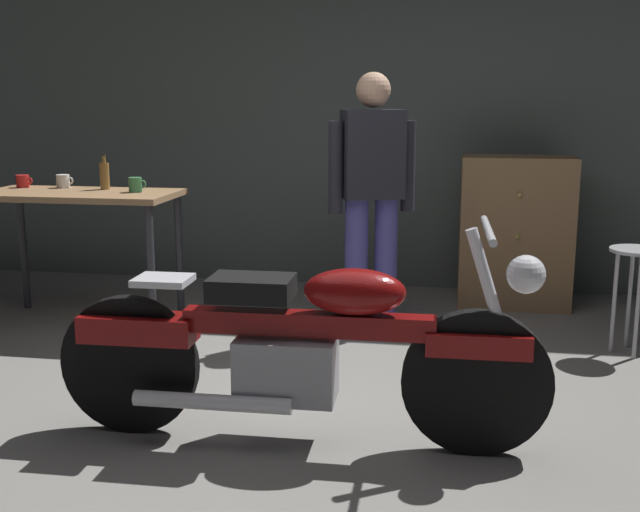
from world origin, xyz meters
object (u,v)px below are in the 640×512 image
at_px(mug_green_speckled, 136,185).
at_px(mug_white_ceramic, 63,181).
at_px(person_standing, 372,191).
at_px(wooden_dresser, 515,232).
at_px(motorcycle, 301,346).
at_px(bottle, 105,175).
at_px(shop_stool, 636,272).
at_px(mug_red_diner, 23,181).

height_order(mug_green_speckled, mug_white_ceramic, mug_green_speckled).
bearing_deg(person_standing, mug_green_speckled, -17.72).
height_order(wooden_dresser, mug_white_ceramic, wooden_dresser).
xyz_separation_m(motorcycle, bottle, (-1.70, 1.76, 0.55)).
bearing_deg(mug_green_speckled, shop_stool, -1.86).
xyz_separation_m(shop_stool, bottle, (-3.42, 0.22, 0.50)).
xyz_separation_m(wooden_dresser, mug_white_ceramic, (-3.13, -0.77, 0.40)).
height_order(motorcycle, person_standing, person_standing).
bearing_deg(mug_red_diner, mug_green_speckled, -8.23).
xyz_separation_m(motorcycle, mug_green_speckled, (-1.43, 1.65, 0.50)).
distance_m(person_standing, wooden_dresser, 1.33).
bearing_deg(shop_stool, mug_white_ceramic, 176.04).
relative_size(mug_red_diner, bottle, 0.49).
xyz_separation_m(wooden_dresser, mug_green_speckled, (-2.53, -0.92, 0.40)).
xyz_separation_m(motorcycle, wooden_dresser, (1.10, 2.57, 0.10)).
bearing_deg(mug_white_ceramic, bottle, -7.60).
bearing_deg(mug_white_ceramic, mug_red_diner, -174.09).
bearing_deg(bottle, wooden_dresser, 16.16).
distance_m(motorcycle, mug_white_ceramic, 2.76).
height_order(mug_green_speckled, bottle, bottle).
bearing_deg(bottle, mug_green_speckled, -22.97).
bearing_deg(person_standing, motorcycle, 64.29).
xyz_separation_m(wooden_dresser, mug_red_diner, (-3.41, -0.80, 0.39)).
relative_size(shop_stool, mug_white_ceramic, 5.27).
distance_m(mug_white_ceramic, bottle, 0.34).
bearing_deg(mug_green_speckled, bottle, 157.03).
height_order(person_standing, shop_stool, person_standing).
xyz_separation_m(person_standing, bottle, (-1.82, 0.01, 0.07)).
xyz_separation_m(motorcycle, person_standing, (0.13, 1.75, 0.48)).
relative_size(person_standing, bottle, 6.93).
height_order(person_standing, bottle, person_standing).
bearing_deg(mug_red_diner, shop_stool, -3.26).
relative_size(person_standing, shop_stool, 2.61).
xyz_separation_m(person_standing, wooden_dresser, (0.98, 0.82, -0.38)).
height_order(mug_white_ceramic, bottle, bottle).
height_order(person_standing, mug_white_ceramic, person_standing).
height_order(mug_white_ceramic, mug_red_diner, mug_white_ceramic).
bearing_deg(wooden_dresser, mug_green_speckled, -159.93).
xyz_separation_m(motorcycle, mug_red_diner, (-2.31, 1.77, 0.49)).
relative_size(person_standing, mug_green_speckled, 13.98).
distance_m(mug_green_speckled, mug_red_diner, 0.89).
distance_m(motorcycle, person_standing, 1.82).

